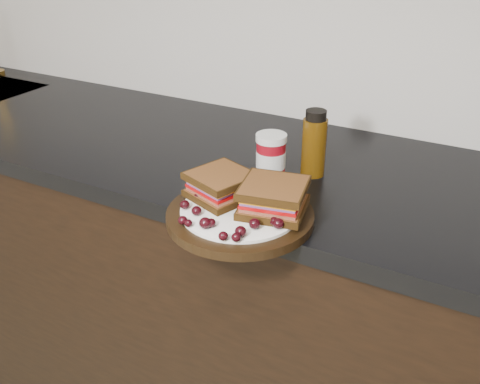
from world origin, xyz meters
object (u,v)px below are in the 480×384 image
Objects in this scene: sandwich_left at (221,185)px; condiment_jar at (271,156)px; plate at (240,216)px; oil_bottle at (314,143)px.

condiment_jar is at bearing 101.92° from sandwich_left.
sandwich_left is (-0.06, 0.03, 0.04)m from plate.
condiment_jar is at bearing -144.40° from oil_bottle.
condiment_jar is (0.02, 0.17, 0.00)m from sandwich_left.
oil_bottle is at bearing 85.96° from sandwich_left.
sandwich_left is at bearing 155.73° from plate.
sandwich_left is at bearing -113.88° from oil_bottle.
oil_bottle reaches higher than plate.
condiment_jar is (-0.03, 0.20, 0.04)m from plate.
oil_bottle is (0.05, 0.25, 0.07)m from plate.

